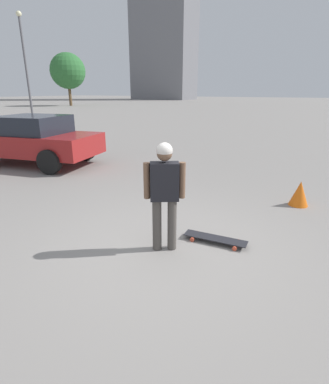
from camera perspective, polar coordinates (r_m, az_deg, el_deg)
ground_plane at (r=4.49m, az=-0.00°, el=-10.70°), size 220.00×220.00×0.00m
person at (r=4.11m, az=-0.00°, el=0.80°), size 0.50×0.38×1.57m
skateboard at (r=4.69m, az=9.62°, el=-8.74°), size 0.98×0.33×0.08m
car_parked_near at (r=10.26m, az=-23.79°, el=9.17°), size 4.39×2.71×1.49m
building_block_distant at (r=85.10m, az=-0.14°, el=31.53°), size 15.27×8.66×42.04m
tree_distant at (r=50.07m, az=-17.95°, el=21.08°), size 5.14×5.14×7.55m
traffic_cone at (r=6.59m, az=24.33°, el=-0.25°), size 0.38×0.38×0.50m
lamp_post at (r=18.92m, az=-24.93°, el=21.16°), size 0.28×0.28×6.06m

